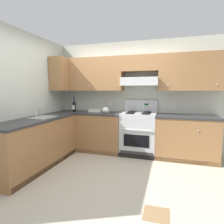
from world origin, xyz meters
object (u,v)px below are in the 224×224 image
(paper_towel_roll, at_px, (106,110))
(wine_bottle, at_px, (74,106))
(stove, at_px, (138,133))
(bowl, at_px, (96,111))

(paper_towel_roll, bearing_deg, wine_bottle, 176.52)
(stove, distance_m, wine_bottle, 1.66)
(stove, bearing_deg, paper_towel_roll, -173.21)
(wine_bottle, bearing_deg, paper_towel_roll, -3.48)
(wine_bottle, relative_size, paper_towel_roll, 2.62)
(stove, relative_size, bowl, 3.97)
(bowl, bearing_deg, wine_bottle, -165.20)
(paper_towel_roll, bearing_deg, bowl, 150.26)
(bowl, bearing_deg, paper_towel_roll, -29.74)
(stove, xyz_separation_m, paper_towel_roll, (-0.73, -0.09, 0.50))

